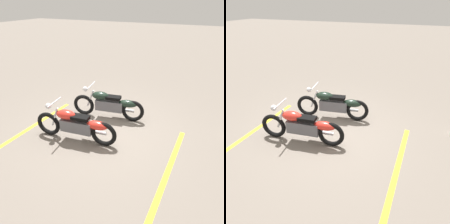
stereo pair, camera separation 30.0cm
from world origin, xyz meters
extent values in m
plane|color=slate|center=(0.00, 0.00, 0.00)|extent=(60.00, 60.00, 0.00)
torus|color=black|center=(-1.18, -0.80, 0.34)|extent=(0.68, 0.20, 0.67)
torus|color=black|center=(0.36, -0.60, 0.34)|extent=(0.68, 0.20, 0.67)
cube|color=#59595E|center=(-0.36, -0.69, 0.42)|extent=(0.86, 0.33, 0.32)
ellipsoid|color=red|center=(-0.63, -0.73, 0.72)|extent=(0.55, 0.34, 0.24)
ellipsoid|color=red|center=(0.20, -0.62, 0.56)|extent=(0.59, 0.31, 0.22)
cube|color=black|center=(-0.23, -0.68, 0.70)|extent=(0.47, 0.29, 0.09)
cylinder|color=silver|center=(-0.96, -0.77, 0.60)|extent=(0.27, 0.09, 0.56)
cylinder|color=silver|center=(-0.91, -0.76, 1.02)|extent=(0.12, 0.62, 0.04)
sphere|color=silver|center=(-1.10, -0.79, 0.88)|extent=(0.15, 0.15, 0.15)
cylinder|color=silver|center=(0.02, -0.50, 0.26)|extent=(0.71, 0.18, 0.09)
torus|color=black|center=(-0.95, 0.56, 0.34)|extent=(0.68, 0.22, 0.67)
torus|color=black|center=(0.59, 0.84, 0.34)|extent=(0.68, 0.22, 0.67)
cube|color=#59595E|center=(-0.13, 0.71, 0.42)|extent=(0.87, 0.36, 0.32)
ellipsoid|color=black|center=(-0.39, 0.66, 0.72)|extent=(0.56, 0.37, 0.24)
ellipsoid|color=black|center=(0.43, 0.81, 0.56)|extent=(0.59, 0.33, 0.22)
cube|color=black|center=(0.00, 0.73, 0.70)|extent=(0.48, 0.31, 0.09)
cylinder|color=silver|center=(-0.72, 0.60, 0.60)|extent=(0.27, 0.10, 0.56)
cylinder|color=silver|center=(-0.67, 0.61, 1.02)|extent=(0.14, 0.62, 0.04)
sphere|color=silver|center=(-0.87, 0.58, 0.88)|extent=(0.15, 0.15, 0.15)
cylinder|color=silver|center=(0.24, 0.92, 0.26)|extent=(0.70, 0.21, 0.09)
cube|color=yellow|center=(-1.92, -0.69, 0.00)|extent=(0.22, 3.20, 0.01)
cube|color=yellow|center=(2.03, -0.76, 0.00)|extent=(0.22, 3.20, 0.01)
camera|label=1|loc=(2.36, -4.29, 3.24)|focal=33.09mm
camera|label=2|loc=(2.08, -4.41, 3.24)|focal=33.09mm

